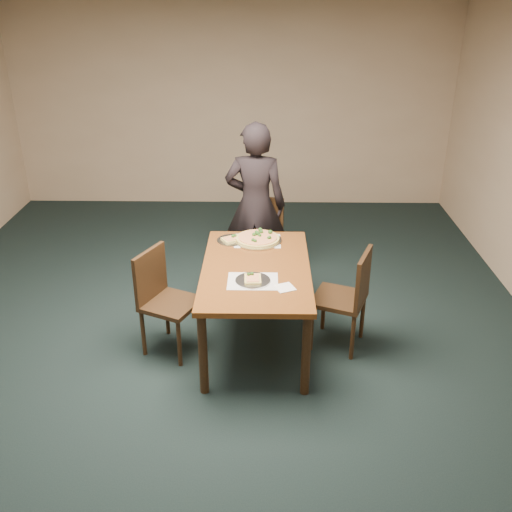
{
  "coord_description": "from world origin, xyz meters",
  "views": [
    {
      "loc": [
        0.46,
        -3.87,
        2.89
      ],
      "look_at": [
        0.39,
        0.38,
        0.85
      ],
      "focal_mm": 40.0,
      "sensor_mm": 36.0,
      "label": 1
    }
  ],
  "objects_px": {
    "pizza_pan": "(258,239)",
    "diner": "(255,205)",
    "chair_left": "(163,295)",
    "chair_far": "(261,236)",
    "dining_table": "(256,277)",
    "slice_plate_far": "(232,240)",
    "chair_right": "(348,294)",
    "slice_plate_near": "(253,280)"
  },
  "relations": [
    {
      "from": "pizza_pan",
      "to": "diner",
      "type": "bearing_deg",
      "value": 92.97
    },
    {
      "from": "pizza_pan",
      "to": "chair_left",
      "type": "bearing_deg",
      "value": -142.22
    },
    {
      "from": "chair_far",
      "to": "diner",
      "type": "distance_m",
      "value": 0.34
    },
    {
      "from": "dining_table",
      "to": "chair_left",
      "type": "xyz_separation_m",
      "value": [
        -0.78,
        -0.08,
        -0.14
      ]
    },
    {
      "from": "diner",
      "to": "slice_plate_far",
      "type": "relative_size",
      "value": 6.09
    },
    {
      "from": "chair_right",
      "to": "pizza_pan",
      "type": "distance_m",
      "value": 0.99
    },
    {
      "from": "dining_table",
      "to": "chair_left",
      "type": "bearing_deg",
      "value": -174.05
    },
    {
      "from": "chair_right",
      "to": "slice_plate_far",
      "type": "bearing_deg",
      "value": -97.35
    },
    {
      "from": "chair_right",
      "to": "slice_plate_near",
      "type": "relative_size",
      "value": 3.25
    },
    {
      "from": "dining_table",
      "to": "chair_far",
      "type": "distance_m",
      "value": 1.19
    },
    {
      "from": "pizza_pan",
      "to": "chair_right",
      "type": "bearing_deg",
      "value": -35.98
    },
    {
      "from": "diner",
      "to": "chair_right",
      "type": "bearing_deg",
      "value": 129.24
    },
    {
      "from": "chair_left",
      "to": "dining_table",
      "type": "bearing_deg",
      "value": -59.31
    },
    {
      "from": "chair_left",
      "to": "slice_plate_far",
      "type": "distance_m",
      "value": 0.86
    },
    {
      "from": "slice_plate_near",
      "to": "slice_plate_far",
      "type": "xyz_separation_m",
      "value": [
        -0.21,
        0.79,
        -0.0
      ]
    },
    {
      "from": "chair_left",
      "to": "diner",
      "type": "distance_m",
      "value": 1.52
    },
    {
      "from": "chair_left",
      "to": "diner",
      "type": "height_order",
      "value": "diner"
    },
    {
      "from": "dining_table",
      "to": "chair_right",
      "type": "height_order",
      "value": "chair_right"
    },
    {
      "from": "dining_table",
      "to": "slice_plate_near",
      "type": "relative_size",
      "value": 5.36
    },
    {
      "from": "dining_table",
      "to": "slice_plate_far",
      "type": "bearing_deg",
      "value": 113.38
    },
    {
      "from": "chair_far",
      "to": "pizza_pan",
      "type": "height_order",
      "value": "chair_far"
    },
    {
      "from": "dining_table",
      "to": "pizza_pan",
      "type": "bearing_deg",
      "value": 89.15
    },
    {
      "from": "slice_plate_near",
      "to": "chair_far",
      "type": "bearing_deg",
      "value": 87.98
    },
    {
      "from": "dining_table",
      "to": "pizza_pan",
      "type": "xyz_separation_m",
      "value": [
        0.01,
        0.53,
        0.11
      ]
    },
    {
      "from": "chair_far",
      "to": "slice_plate_near",
      "type": "bearing_deg",
      "value": -76.56
    },
    {
      "from": "diner",
      "to": "pizza_pan",
      "type": "xyz_separation_m",
      "value": [
        0.03,
        -0.66,
        -0.08
      ]
    },
    {
      "from": "chair_far",
      "to": "chair_left",
      "type": "height_order",
      "value": "same"
    },
    {
      "from": "slice_plate_far",
      "to": "chair_left",
      "type": "bearing_deg",
      "value": -132.2
    },
    {
      "from": "dining_table",
      "to": "slice_plate_near",
      "type": "distance_m",
      "value": 0.28
    },
    {
      "from": "chair_left",
      "to": "slice_plate_far",
      "type": "height_order",
      "value": "chair_left"
    },
    {
      "from": "slice_plate_near",
      "to": "chair_left",
      "type": "bearing_deg",
      "value": 167.19
    },
    {
      "from": "dining_table",
      "to": "diner",
      "type": "height_order",
      "value": "diner"
    },
    {
      "from": "diner",
      "to": "slice_plate_far",
      "type": "xyz_separation_m",
      "value": [
        -0.2,
        -0.66,
        -0.09
      ]
    },
    {
      "from": "dining_table",
      "to": "chair_left",
      "type": "height_order",
      "value": "chair_left"
    },
    {
      "from": "chair_far",
      "to": "pizza_pan",
      "type": "bearing_deg",
      "value": -76.38
    },
    {
      "from": "slice_plate_near",
      "to": "slice_plate_far",
      "type": "relative_size",
      "value": 1.0
    },
    {
      "from": "chair_right",
      "to": "diner",
      "type": "height_order",
      "value": "diner"
    },
    {
      "from": "slice_plate_far",
      "to": "slice_plate_near",
      "type": "bearing_deg",
      "value": -75.22
    },
    {
      "from": "chair_far",
      "to": "slice_plate_near",
      "type": "xyz_separation_m",
      "value": [
        -0.05,
        -1.43,
        0.25
      ]
    },
    {
      "from": "chair_right",
      "to": "slice_plate_far",
      "type": "relative_size",
      "value": 3.25
    },
    {
      "from": "slice_plate_near",
      "to": "diner",
      "type": "bearing_deg",
      "value": 90.17
    },
    {
      "from": "chair_left",
      "to": "pizza_pan",
      "type": "distance_m",
      "value": 1.04
    }
  ]
}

